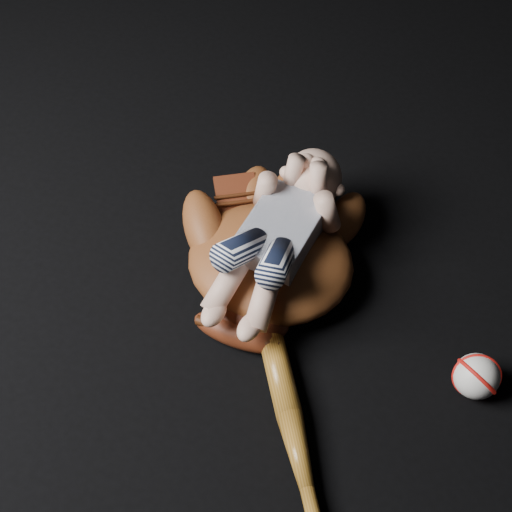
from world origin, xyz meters
The scene contains 4 objects.
baseball_glove centered at (0.02, 0.15, 0.07)m, with size 0.37×0.42×0.13m, color #622F15, non-canonical shape.
newborn_baby centered at (0.02, 0.14, 0.13)m, with size 0.18×0.40×0.16m, color tan, non-canonical shape.
baseball_bat centered at (0.13, -0.14, 0.02)m, with size 0.04×0.46×0.04m, color brown, non-canonical shape.
baseball centered at (0.39, 0.02, 0.04)m, with size 0.07×0.07×0.07m, color silver.
Camera 1 is at (0.24, -0.71, 1.11)m, focal length 55.00 mm.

